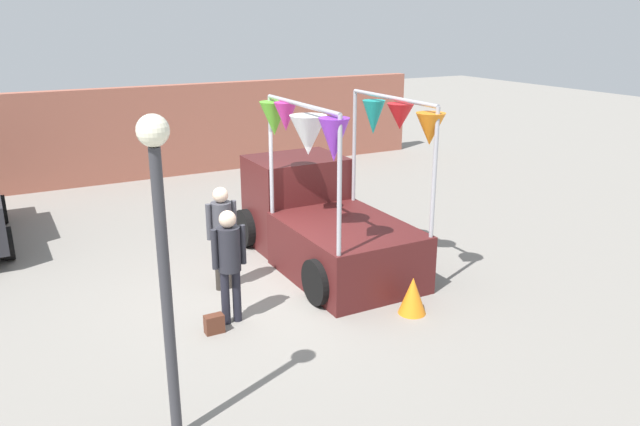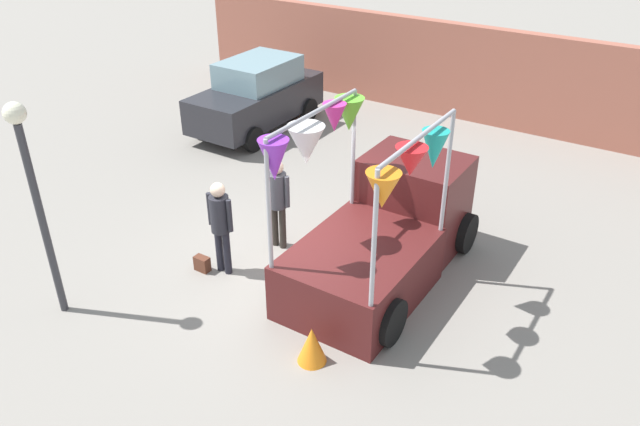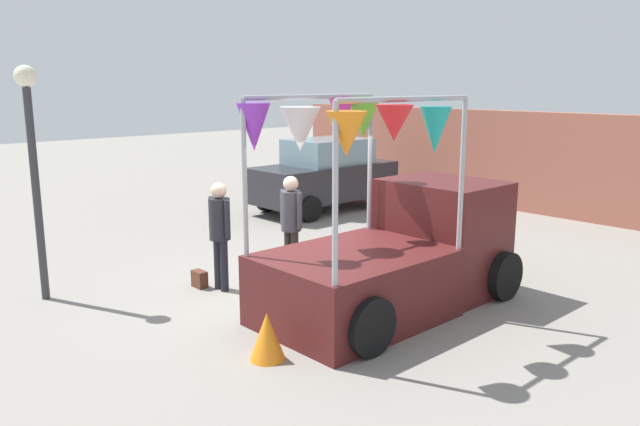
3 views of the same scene
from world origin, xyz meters
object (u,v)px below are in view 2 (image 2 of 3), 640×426
(parked_car, at_px, (257,95))
(person_vendor, at_px, (278,195))
(handbag, at_px, (202,264))
(folded_kite_bundle_tangerine, at_px, (312,345))
(vendor_truck, at_px, (387,225))
(street_lamp, at_px, (32,181))
(person_customer, at_px, (220,219))

(parked_car, distance_m, person_vendor, 6.04)
(handbag, xyz_separation_m, folded_kite_bundle_tangerine, (2.94, -0.86, 0.16))
(vendor_truck, distance_m, folded_kite_bundle_tangerine, 2.77)
(vendor_truck, relative_size, street_lamp, 1.15)
(vendor_truck, distance_m, parked_car, 7.32)
(person_vendor, xyz_separation_m, handbag, (-0.68, -1.41, -0.95))
(street_lamp, xyz_separation_m, folded_kite_bundle_tangerine, (4.09, 1.21, -2.06))
(person_vendor, relative_size, street_lamp, 0.50)
(person_customer, height_order, handbag, person_customer)
(vendor_truck, bearing_deg, folded_kite_bundle_tangerine, -85.65)
(folded_kite_bundle_tangerine, bearing_deg, handbag, 163.60)
(parked_car, xyz_separation_m, folded_kite_bundle_tangerine, (6.26, -6.80, -0.64))
(person_customer, bearing_deg, folded_kite_bundle_tangerine, -22.37)
(parked_car, distance_m, person_customer, 6.81)
(handbag, bearing_deg, parked_car, 119.29)
(parked_car, relative_size, person_vendor, 2.23)
(person_vendor, relative_size, folded_kite_bundle_tangerine, 2.99)
(person_vendor, height_order, handbag, person_vendor)
(vendor_truck, xyz_separation_m, parked_car, (-6.06, 4.10, 0.03))
(person_customer, relative_size, person_vendor, 0.99)
(street_lamp, height_order, folded_kite_bundle_tangerine, street_lamp)
(person_customer, bearing_deg, handbag, -150.26)
(parked_car, xyz_separation_m, person_vendor, (4.01, -4.52, 0.15))
(vendor_truck, relative_size, parked_car, 1.02)
(street_lamp, bearing_deg, parked_car, 105.20)
(parked_car, relative_size, folded_kite_bundle_tangerine, 6.67)
(handbag, bearing_deg, street_lamp, -119.06)
(parked_car, bearing_deg, street_lamp, -74.80)
(parked_car, xyz_separation_m, street_lamp, (2.18, -8.01, 1.42))
(person_customer, xyz_separation_m, person_vendor, (0.33, 1.21, 0.01))
(handbag, height_order, folded_kite_bundle_tangerine, folded_kite_bundle_tangerine)
(street_lamp, bearing_deg, handbag, 60.94)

